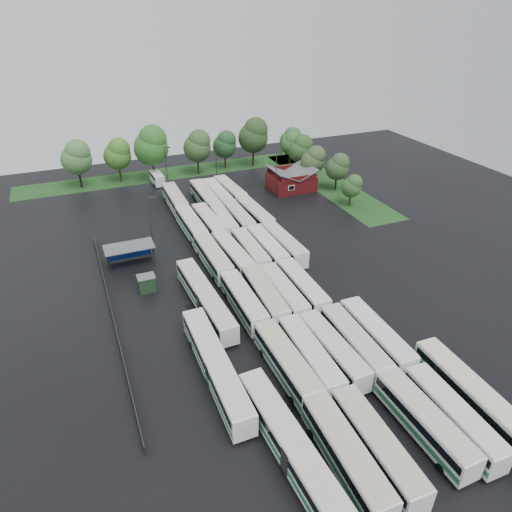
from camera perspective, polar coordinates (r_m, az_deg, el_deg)
name	(u,v)px	position (r m, az deg, el deg)	size (l,w,h in m)	color
ground	(275,311)	(67.47, 2.39, -6.85)	(160.00, 160.00, 0.00)	black
brick_building	(291,181)	(110.08, 4.43, 9.28)	(10.07, 8.60, 5.39)	maroon
wash_shed	(129,248)	(80.28, -15.60, 0.95)	(8.20, 4.20, 3.58)	#2D2D30
utility_hut	(147,283)	(73.07, -13.49, -3.33)	(2.70, 2.20, 2.62)	black
grass_strip_north	(178,172)	(123.20, -9.69, 10.28)	(80.00, 10.00, 0.01)	#163D13
grass_strip_east	(327,183)	(115.41, 8.89, 9.00)	(10.00, 50.00, 0.01)	#163D13
west_fence	(112,312)	(69.28, -17.57, -6.73)	(0.10, 50.00, 1.20)	#2D2D30
bus_r0c0	(346,454)	(48.34, 11.13, -23.14)	(3.29, 13.53, 3.74)	white
bus_r0c1	(377,446)	(49.60, 14.85, -21.95)	(3.24, 13.38, 3.70)	white
bus_r0c3	(424,421)	(53.00, 20.25, -18.79)	(2.94, 13.16, 3.66)	white
bus_r0c4	(453,416)	(54.56, 23.38, -17.91)	(3.11, 13.02, 3.60)	white
bus_r1c0	(287,363)	(56.07, 3.84, -13.20)	(2.94, 13.41, 3.73)	white
bus_r1c1	(310,357)	(57.19, 6.76, -12.37)	(3.27, 13.34, 3.69)	white
bus_r1c2	(332,350)	(58.50, 9.52, -11.52)	(2.98, 13.10, 3.63)	white
bus_r1c3	(354,343)	(60.04, 12.17, -10.56)	(3.23, 13.26, 3.67)	white
bus_r1c4	(376,336)	(61.66, 14.74, -9.64)	(3.18, 13.55, 3.75)	white
bus_r2c0	(244,301)	(65.93, -1.57, -5.67)	(2.89, 13.05, 3.63)	white
bus_r2c1	(264,295)	(67.06, 1.06, -4.95)	(3.45, 13.38, 3.69)	white
bus_r2c2	(283,293)	(67.84, 3.40, -4.61)	(3.02, 12.93, 3.58)	white
bus_r2c3	(302,287)	(69.28, 5.78, -3.90)	(2.99, 13.04, 3.62)	white
bus_r3c0	(213,257)	(76.84, -5.40, -0.17)	(2.92, 13.38, 3.72)	white
bus_r3c1	(233,255)	(77.42, -2.93, 0.15)	(3.25, 13.24, 3.66)	white
bus_r3c2	(250,251)	(78.69, -0.73, 0.66)	(2.98, 12.79, 3.54)	white
bus_r3c3	(267,247)	(79.66, 1.37, 1.08)	(2.81, 13.02, 3.62)	white
bus_r3c4	(283,244)	(80.70, 3.46, 1.47)	(3.16, 13.37, 3.70)	white
bus_r4c0	(191,225)	(88.36, -8.09, 3.85)	(2.94, 13.38, 3.72)	white
bus_r4c1	(209,223)	(88.94, -5.92, 4.16)	(3.08, 13.27, 3.68)	white
bus_r4c2	(223,220)	(89.93, -4.19, 4.51)	(3.37, 12.99, 3.58)	white
bus_r4c3	(238,217)	(90.98, -2.31, 4.89)	(2.94, 13.08, 3.63)	white
bus_r4c4	(254,214)	(91.89, -0.20, 5.22)	(3.25, 13.46, 3.72)	white
bus_r5c0	(175,199)	(100.55, -10.08, 6.98)	(3.10, 13.46, 3.73)	white
bus_r5c2	(204,196)	(101.64, -6.51, 7.50)	(2.98, 13.34, 3.71)	white
bus_r5c3	(217,194)	(102.33, -4.89, 7.72)	(2.85, 13.10, 3.64)	white
bus_r5c4	(230,191)	(103.75, -3.28, 8.12)	(3.39, 13.45, 3.71)	white
artic_bus_west_a	(292,448)	(48.12, 4.55, -22.86)	(3.61, 19.86, 3.67)	white
artic_bus_west_b	(205,298)	(66.91, -6.38, -5.28)	(3.53, 19.47, 3.60)	white
artic_bus_west_c	(216,366)	(55.78, -5.06, -13.55)	(2.96, 19.90, 3.69)	white
artic_bus_east	(484,407)	(56.78, 26.63, -16.52)	(3.39, 19.82, 3.66)	white
minibus	(157,178)	(115.59, -12.25, 9.52)	(2.57, 6.39, 2.76)	white
tree_north_0	(77,157)	(116.58, -21.50, 11.44)	(7.06, 7.06, 11.70)	black
tree_north_1	(118,154)	(117.84, -16.88, 12.14)	(6.60, 6.60, 10.92)	#3C2916
tree_north_2	(152,145)	(116.04, -12.92, 13.35)	(8.32, 8.32, 13.78)	#312314
tree_north_3	(198,146)	(119.16, -7.29, 13.52)	(6.93, 6.93, 11.47)	#3B2618
tree_north_4	(225,144)	(122.94, -3.87, 13.78)	(6.11, 6.11, 10.12)	#302214
tree_north_5	(254,135)	(124.12, -0.25, 14.88)	(7.85, 7.85, 13.01)	#2F2112
tree_north_6	(291,139)	(128.78, 4.40, 14.34)	(5.80, 5.80, 9.61)	black
tree_east_0	(352,186)	(101.53, 11.94, 8.57)	(4.35, 4.33, 7.17)	black
tree_east_1	(338,166)	(109.55, 10.22, 10.96)	(5.41, 5.41, 8.97)	black
tree_east_2	(314,160)	(112.43, 7.23, 11.87)	(5.79, 5.75, 9.53)	black
tree_east_3	(301,149)	(119.17, 5.68, 13.22)	(6.18, 6.18, 10.23)	#3B2E1E
tree_east_4	(291,144)	(127.09, 4.38, 13.84)	(5.22, 5.22, 8.64)	black
lamp_post_ne	(277,172)	(103.66, 2.61, 10.43)	(1.58, 0.31, 10.27)	#2D2D30
lamp_post_nw	(151,221)	(81.31, -12.98, 4.25)	(1.65, 0.32, 10.71)	#2D2D30
lamp_post_back_w	(167,164)	(112.55, -11.11, 11.26)	(1.47, 0.29, 9.54)	#2D2D30
lamp_post_back_e	(217,161)	(112.69, -4.94, 11.72)	(1.47, 0.29, 9.52)	#2D2D30
puddle_0	(299,404)	(54.48, 5.42, -17.96)	(4.09, 4.09, 0.01)	black
puddle_1	(413,387)	(58.99, 19.02, -15.27)	(4.12, 4.12, 0.01)	black
puddle_2	(197,311)	(67.86, -7.41, -6.86)	(4.54, 4.54, 0.01)	black
puddle_3	(307,302)	(69.60, 6.46, -5.74)	(3.24, 3.24, 0.01)	black
puddle_4	(427,372)	(61.56, 20.54, -13.37)	(2.99, 2.99, 0.01)	black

